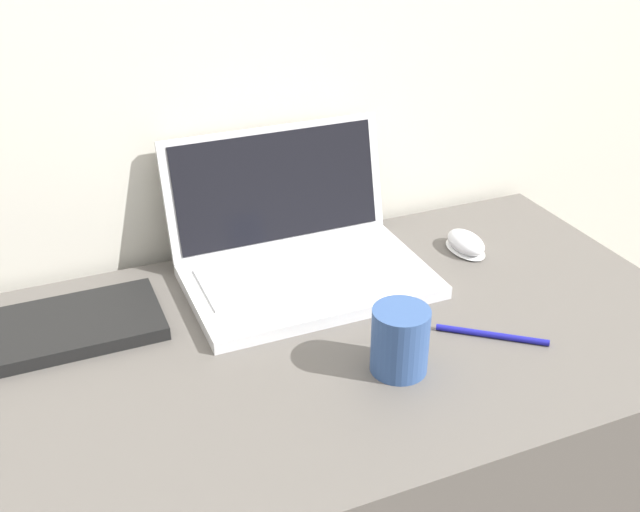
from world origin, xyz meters
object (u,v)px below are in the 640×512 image
object	(u,v)px
drink_cup	(400,339)
pen	(492,335)
computer_mouse	(466,243)
laptop	(298,249)
external_keyboard	(1,341)

from	to	relation	value
drink_cup	pen	distance (m)	0.16
computer_mouse	pen	distance (m)	0.26
laptop	pen	distance (m)	0.34
computer_mouse	external_keyboard	xyz separation A→B (m)	(-0.75, 0.01, -0.00)
drink_cup	external_keyboard	xyz separation A→B (m)	(-0.48, 0.26, -0.04)
computer_mouse	pen	size ratio (longest dim) A/B	0.70
laptop	external_keyboard	world-z (taller)	laptop
laptop	pen	size ratio (longest dim) A/B	2.89
laptop	computer_mouse	world-z (taller)	laptop
computer_mouse	external_keyboard	size ratio (longest dim) A/B	0.21
laptop	computer_mouse	size ratio (longest dim) A/B	4.15
computer_mouse	drink_cup	bearing A→B (deg)	-136.62
laptop	drink_cup	bearing A→B (deg)	-84.12
computer_mouse	external_keyboard	bearing A→B (deg)	179.22
laptop	external_keyboard	bearing A→B (deg)	-176.21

